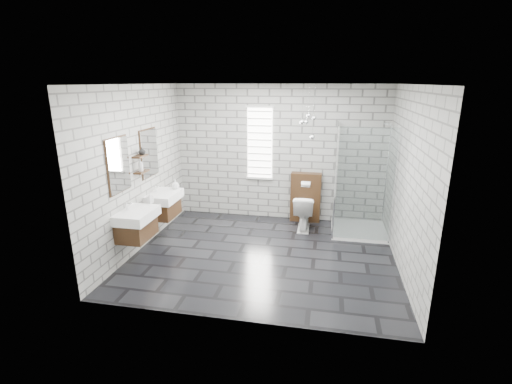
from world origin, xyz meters
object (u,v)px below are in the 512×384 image
(vanity_left, at_px, (135,216))
(shower_enclosure, at_px, (355,208))
(cistern_panel, at_px, (306,197))
(toilet, at_px, (304,212))
(vanity_right, at_px, (162,197))

(vanity_left, relative_size, shower_enclosure, 0.77)
(cistern_panel, distance_m, toilet, 0.48)
(shower_enclosure, bearing_deg, vanity_left, -152.22)
(toilet, bearing_deg, cistern_panel, -90.91)
(cistern_panel, xyz_separation_m, shower_enclosure, (0.94, -0.52, 0.00))
(vanity_right, bearing_deg, toilet, 19.50)
(vanity_right, height_order, toilet, vanity_right)
(shower_enclosure, height_order, toilet, shower_enclosure)
(vanity_right, height_order, cistern_panel, vanity_right)
(vanity_right, distance_m, shower_enclosure, 3.51)
(cistern_panel, height_order, shower_enclosure, shower_enclosure)
(vanity_left, bearing_deg, cistern_panel, 43.16)
(shower_enclosure, distance_m, toilet, 0.96)
(vanity_right, relative_size, toilet, 2.30)
(cistern_panel, bearing_deg, shower_enclosure, -28.77)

